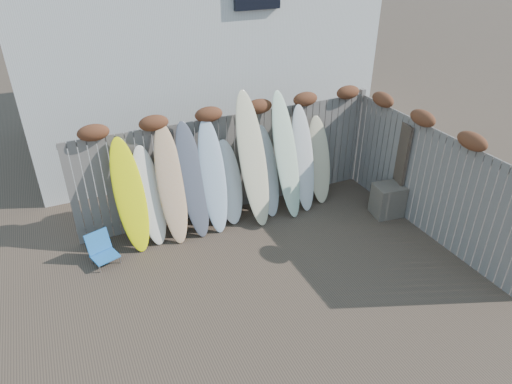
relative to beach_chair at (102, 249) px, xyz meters
name	(u,v)px	position (x,y,z in m)	size (l,w,h in m)	color
ground	(286,277)	(2.67, -1.72, -0.25)	(80.00, 80.00, 0.00)	#493A2D
back_fence	(233,155)	(2.73, 0.68, 0.93)	(6.05, 0.28, 2.24)	slate
right_fence	(428,174)	(5.67, -1.46, 0.89)	(0.28, 4.40, 2.24)	slate
house	(184,12)	(3.17, 4.78, 2.95)	(8.50, 5.50, 6.33)	silver
beach_chair	(102,249)	(0.00, 0.00, 0.00)	(0.52, 0.54, 0.55)	blue
wooden_crate	(388,200)	(5.40, -0.85, 0.07)	(0.56, 0.46, 0.65)	#736856
lattice_panel	(390,160)	(5.75, -0.36, 0.67)	(0.05, 1.24, 1.85)	brown
surfboard_0	(130,196)	(0.64, 0.28, 0.74)	(0.52, 0.07, 2.07)	#FFFD09
surfboard_1	(150,196)	(0.98, 0.31, 0.64)	(0.48, 0.07, 1.84)	white
surfboard_2	(171,185)	(1.37, 0.25, 0.81)	(0.48, 0.07, 2.21)	#E9B27D
surfboard_3	(193,181)	(1.77, 0.26, 0.79)	(0.48, 0.07, 2.17)	#4E525E
surfboard_4	(213,177)	(2.16, 0.26, 0.79)	(0.48, 0.07, 2.17)	silver
surfboard_5	(229,183)	(2.49, 0.33, 0.55)	(0.51, 0.07, 1.67)	white
surfboard_6	(253,160)	(2.94, 0.20, 0.99)	(0.55, 0.07, 2.60)	beige
surfboard_7	(267,172)	(3.27, 0.29, 0.63)	(0.48, 0.07, 1.84)	silver
surfboard_8	(286,156)	(3.63, 0.18, 0.95)	(0.48, 0.07, 2.51)	silver
surfboard_9	(303,159)	(4.04, 0.23, 0.78)	(0.45, 0.07, 2.15)	silver
surfboard_10	(319,160)	(4.48, 0.31, 0.62)	(0.49, 0.07, 1.82)	beige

